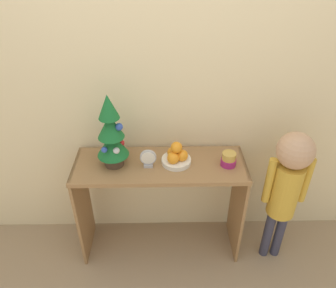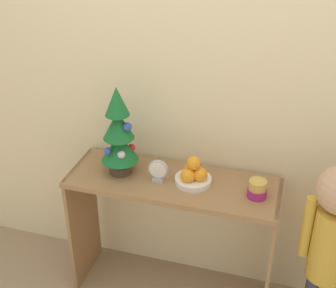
{
  "view_description": "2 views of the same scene",
  "coord_description": "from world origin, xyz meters",
  "px_view_note": "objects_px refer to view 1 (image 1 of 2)",
  "views": [
    {
      "loc": [
        0.02,
        -1.53,
        2.13
      ],
      "look_at": [
        0.05,
        0.19,
        0.97
      ],
      "focal_mm": 35.0,
      "sensor_mm": 36.0,
      "label": 1
    },
    {
      "loc": [
        0.57,
        -1.82,
        2.22
      ],
      "look_at": [
        -0.03,
        0.2,
        1.03
      ],
      "focal_mm": 50.0,
      "sensor_mm": 36.0,
      "label": 2
    }
  ],
  "objects_px": {
    "fruit_bowl": "(176,156)",
    "desk_clock": "(148,159)",
    "mini_tree": "(111,134)",
    "child_figure": "(288,181)",
    "singing_bowl": "(229,159)"
  },
  "relations": [
    {
      "from": "fruit_bowl",
      "to": "desk_clock",
      "type": "distance_m",
      "value": 0.19
    },
    {
      "from": "mini_tree",
      "to": "desk_clock",
      "type": "xyz_separation_m",
      "value": [
        0.23,
        -0.03,
        -0.18
      ]
    },
    {
      "from": "fruit_bowl",
      "to": "child_figure",
      "type": "height_order",
      "value": "child_figure"
    },
    {
      "from": "singing_bowl",
      "to": "desk_clock",
      "type": "xyz_separation_m",
      "value": [
        -0.53,
        -0.01,
        0.02
      ]
    },
    {
      "from": "mini_tree",
      "to": "child_figure",
      "type": "bearing_deg",
      "value": -5.34
    },
    {
      "from": "fruit_bowl",
      "to": "child_figure",
      "type": "bearing_deg",
      "value": -8.95
    },
    {
      "from": "desk_clock",
      "to": "child_figure",
      "type": "bearing_deg",
      "value": -4.89
    },
    {
      "from": "mini_tree",
      "to": "child_figure",
      "type": "relative_size",
      "value": 0.46
    },
    {
      "from": "fruit_bowl",
      "to": "desk_clock",
      "type": "bearing_deg",
      "value": -168.66
    },
    {
      "from": "singing_bowl",
      "to": "desk_clock",
      "type": "distance_m",
      "value": 0.53
    },
    {
      "from": "singing_bowl",
      "to": "desk_clock",
      "type": "height_order",
      "value": "desk_clock"
    },
    {
      "from": "mini_tree",
      "to": "fruit_bowl",
      "type": "bearing_deg",
      "value": 1.17
    },
    {
      "from": "fruit_bowl",
      "to": "singing_bowl",
      "type": "distance_m",
      "value": 0.34
    },
    {
      "from": "singing_bowl",
      "to": "fruit_bowl",
      "type": "bearing_deg",
      "value": 174.77
    },
    {
      "from": "mini_tree",
      "to": "child_figure",
      "type": "xyz_separation_m",
      "value": [
        1.14,
        -0.11,
        -0.31
      ]
    }
  ]
}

